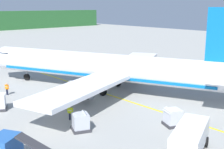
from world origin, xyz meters
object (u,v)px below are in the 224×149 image
Objects in this scene: airliner_foreground at (105,67)px; crew_loader_left at (7,88)px; cargo_container_mid at (81,122)px; cargo_container_near at (173,117)px; crew_loader_right at (68,95)px; crew_supervisor at (70,112)px; service_truck_baggage at (190,138)px.

crew_loader_left is at bearing 147.74° from airliner_foreground.
airliner_foreground is 14.75m from cargo_container_mid.
crew_loader_right is (-3.61, 13.53, 0.07)m from cargo_container_near.
service_truck_baggage is at bearing -76.66° from crew_supervisor.
airliner_foreground is 24.29× the size of crew_loader_right.
airliner_foreground reaches higher than cargo_container_mid.
crew_supervisor is at bearing -148.92° from airliner_foreground.
service_truck_baggage is at bearing -68.88° from cargo_container_mid.
service_truck_baggage reaches higher than crew_supervisor.
airliner_foreground is 17.53× the size of cargo_container_mid.
crew_loader_left is (-0.34, 16.54, 0.12)m from cargo_container_mid.
crew_loader_left is at bearing 117.57° from crew_loader_right.
airliner_foreground is at bearing 68.90° from service_truck_baggage.
cargo_container_mid is (-3.83, 9.91, -0.55)m from service_truck_baggage.
crew_loader_left is at bearing 98.96° from service_truck_baggage.
service_truck_baggage is 4.03× the size of crew_loader_right.
crew_loader_left is 1.04× the size of crew_loader_right.
cargo_container_near is 1.38× the size of crew_loader_right.
service_truck_baggage is 2.93× the size of cargo_container_near.
cargo_container_mid is 1.33× the size of crew_loader_left.
cargo_container_near is at bearing -50.50° from crew_supervisor.
cargo_container_mid reaches higher than crew_loader_right.
service_truck_baggage is at bearing -81.04° from crew_loader_left.
airliner_foreground is 6.03× the size of service_truck_baggage.
service_truck_baggage reaches higher than crew_loader_right.
crew_loader_right is (-7.17, -1.11, -2.44)m from airliner_foreground.
service_truck_baggage is 5.95m from cargo_container_near.
airliner_foreground reaches higher than crew_loader_left.
cargo_container_mid is at bearing -140.52° from airliner_foreground.
crew_loader_right is at bearing 89.30° from service_truck_baggage.
cargo_container_mid reaches higher than crew_loader_left.
crew_loader_right is (4.05, 8.13, 0.08)m from cargo_container_mid.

